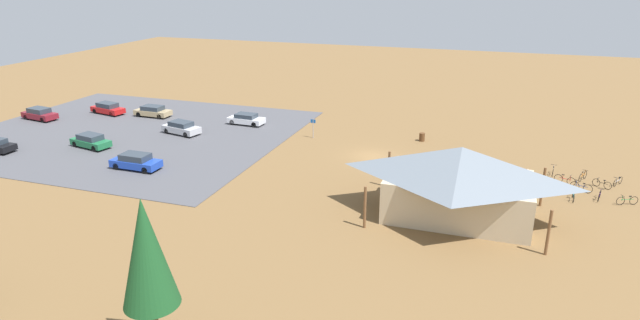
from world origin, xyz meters
TOP-DOWN VIEW (x-y plane):
  - ground at (0.00, 0.00)m, footprint 160.00×160.00m
  - parking_lot_asphalt at (27.83, 0.78)m, footprint 35.39×31.10m
  - bike_pavilion at (-9.14, 11.38)m, footprint 12.34×8.41m
  - trash_bin at (-3.82, -6.66)m, footprint 0.60×0.60m
  - lot_sign at (7.63, -3.95)m, footprint 0.56×0.08m
  - pine_mideast at (3.04, 31.43)m, footprint 2.64×2.64m
  - bicycle_teal_edge_south at (-17.69, 5.23)m, footprint 0.48×1.73m
  - bicycle_purple_trailside at (-19.68, 4.50)m, footprint 0.55×1.60m
  - bicycle_white_mid_cluster at (-16.52, -0.27)m, footprint 0.48×1.66m
  - bicycle_orange_near_porch at (-18.88, 0.35)m, footprint 0.83×1.62m
  - bicycle_black_by_bin at (-20.22, 1.69)m, footprint 1.40×0.90m
  - bicycle_red_lone_west at (-17.33, 1.80)m, footprint 1.67×0.77m
  - bicycle_silver_yard_left at (-21.59, 0.64)m, footprint 0.92×1.45m
  - bicycle_blue_yard_center at (-18.47, 3.16)m, footprint 1.67×0.75m
  - bicycle_green_back_row at (-21.58, 4.96)m, footprint 1.66×0.76m
  - car_silver_aisle_side at (22.05, -0.54)m, footprint 4.69×2.79m
  - car_red_mid_lot at (35.88, -5.30)m, footprint 4.84×2.63m
  - car_green_by_curb at (28.21, 6.72)m, footprint 4.65×2.61m
  - car_maroon_front_row at (41.85, -0.24)m, footprint 4.73×2.46m
  - car_white_end_stall at (16.92, -6.41)m, footprint 4.36×2.03m
  - car_blue_far_end at (19.77, 10.61)m, footprint 4.62×1.89m
  - car_tan_second_row at (29.62, -5.99)m, footprint 4.56×1.98m
  - visitor_by_pavilion at (-14.12, 4.22)m, footprint 0.40×0.39m

SIDE VIEW (x-z plane):
  - ground at x=0.00m, z-range 0.00..0.00m
  - parking_lot_asphalt at x=27.83m, z-range 0.00..0.05m
  - bicycle_silver_yard_left at x=-21.59m, z-range -0.05..0.74m
  - bicycle_black_by_bin at x=-20.22m, z-range -0.02..0.73m
  - bicycle_teal_edge_south at x=-17.69m, z-range -0.05..0.77m
  - bicycle_purple_trailside at x=-19.68m, z-range -0.04..0.75m
  - bicycle_green_back_row at x=-21.58m, z-range -0.03..0.77m
  - bicycle_white_mid_cluster at x=-16.52m, z-range -0.04..0.80m
  - bicycle_red_lone_west at x=-17.33m, z-range -0.05..0.84m
  - bicycle_orange_near_porch at x=-18.88m, z-range -0.03..0.82m
  - bicycle_blue_yard_center at x=-18.47m, z-range -0.04..0.83m
  - trash_bin at x=-3.82m, z-range 0.00..0.90m
  - car_white_end_stall at x=16.92m, z-range 0.05..1.37m
  - car_tan_second_row at x=29.62m, z-range 0.05..1.42m
  - car_green_by_curb at x=28.21m, z-range 0.04..1.45m
  - car_red_mid_lot at x=35.88m, z-range 0.04..1.48m
  - car_silver_aisle_side at x=22.05m, z-range 0.04..1.47m
  - car_blue_far_end at x=19.77m, z-range 0.04..1.49m
  - car_maroon_front_row at x=41.85m, z-range 0.04..1.51m
  - visitor_by_pavilion at x=-14.12m, z-range 0.05..1.90m
  - lot_sign at x=7.63m, z-range 0.31..2.51m
  - bike_pavilion at x=-9.14m, z-range 0.30..5.74m
  - pine_mideast at x=3.04m, z-range 1.29..9.28m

